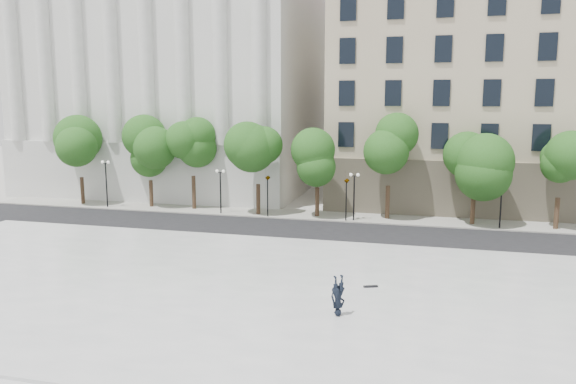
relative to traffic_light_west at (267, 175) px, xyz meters
name	(u,v)px	position (x,y,z in m)	size (l,w,h in m)	color
ground	(180,314)	(2.20, -22.30, -3.71)	(160.00, 160.00, 0.00)	#B7B5AD
plaza	(204,289)	(2.20, -19.30, -3.48)	(44.00, 22.00, 0.45)	silver
street	(279,230)	(2.20, -4.30, -3.70)	(60.00, 8.00, 0.02)	black
far_sidewalk	(297,214)	(2.20, 1.70, -3.65)	(60.00, 4.00, 0.12)	#A09E94
building_west	(186,76)	(-14.80, 16.27, 9.18)	(31.50, 27.65, 25.60)	silver
building_east	(521,90)	(22.20, 16.61, 7.44)	(36.00, 26.15, 23.00)	#BBAD8E
traffic_light_west	(267,175)	(0.00, 0.00, 0.00)	(0.62, 1.79, 4.21)	black
traffic_light_east	(347,178)	(6.85, 0.00, 0.00)	(0.74, 1.79, 4.21)	black
person_lying	(338,310)	(9.78, -21.76, -3.00)	(0.69, 0.45, 1.88)	black
skateboard	(371,286)	(10.80, -17.45, -3.22)	(0.76, 0.19, 0.08)	black
street_trees	(281,158)	(0.83, 1.39, 1.38)	(46.19, 4.82, 7.93)	#382619
lamp_posts	(285,184)	(1.50, 0.30, -0.75)	(35.81, 0.28, 4.53)	black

